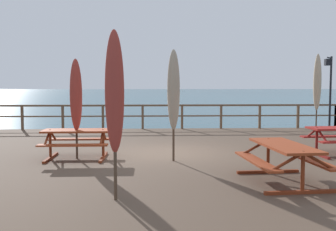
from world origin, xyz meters
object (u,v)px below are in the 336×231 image
object	(u,v)px
patio_umbrella_short_mid	(76,95)
patio_umbrella_tall_mid_right	(174,90)
picnic_table_front_left	(284,154)
patio_umbrella_short_back	(317,83)
picnic_table_mid_left	(77,138)
patio_umbrella_tall_back_left	(115,93)
lamp_post_hooked	(329,81)

from	to	relation	value
patio_umbrella_short_mid	patio_umbrella_tall_mid_right	world-z (taller)	patio_umbrella_tall_mid_right
picnic_table_front_left	patio_umbrella_short_back	xyz separation A→B (m)	(4.22, 8.21, 1.49)
picnic_table_mid_left	patio_umbrella_tall_mid_right	xyz separation A→B (m)	(2.54, -0.45, 1.25)
patio_umbrella_short_back	patio_umbrella_tall_back_left	bearing A→B (deg)	-128.88
picnic_table_mid_left	patio_umbrella_tall_back_left	xyz separation A→B (m)	(1.35, -3.83, 1.26)
picnic_table_mid_left	patio_umbrella_tall_mid_right	size ratio (longest dim) A/B	0.62
patio_umbrella_tall_back_left	lamp_post_hooked	xyz separation A→B (m)	(8.38, 10.15, 0.30)
picnic_table_mid_left	patio_umbrella_tall_back_left	bearing A→B (deg)	-70.62
picnic_table_front_left	patio_umbrella_short_mid	bearing A→B (deg)	148.65
lamp_post_hooked	patio_umbrella_tall_mid_right	bearing A→B (deg)	-136.77
patio_umbrella_short_back	patio_umbrella_tall_back_left	xyz separation A→B (m)	(-7.46, -9.26, -0.24)
patio_umbrella_tall_back_left	lamp_post_hooked	size ratio (longest dim) A/B	0.89
picnic_table_front_left	patio_umbrella_tall_mid_right	xyz separation A→B (m)	(-2.05, 2.34, 1.24)
picnic_table_mid_left	patio_umbrella_short_back	world-z (taller)	patio_umbrella_short_back
patio_umbrella_tall_mid_right	lamp_post_hooked	xyz separation A→B (m)	(7.19, 6.76, 0.31)
patio_umbrella_tall_mid_right	patio_umbrella_short_mid	bearing A→B (deg)	169.79
patio_umbrella_short_mid	lamp_post_hooked	bearing A→B (deg)	32.95
patio_umbrella_tall_mid_right	lamp_post_hooked	distance (m)	9.88
patio_umbrella_short_mid	patio_umbrella_tall_mid_right	bearing A→B (deg)	-10.21
patio_umbrella_tall_back_left	patio_umbrella_short_mid	bearing A→B (deg)	109.34
patio_umbrella_tall_mid_right	lamp_post_hooked	world-z (taller)	lamp_post_hooked
picnic_table_mid_left	lamp_post_hooked	xyz separation A→B (m)	(9.73, 6.32, 1.56)
patio_umbrella_short_mid	picnic_table_mid_left	bearing A→B (deg)	-86.76
picnic_table_mid_left	patio_umbrella_short_mid	distance (m)	1.12
picnic_table_mid_left	patio_umbrella_tall_mid_right	distance (m)	2.86
patio_umbrella_tall_mid_right	picnic_table_front_left	bearing A→B (deg)	-48.73
picnic_table_front_left	patio_umbrella_tall_back_left	bearing A→B (deg)	-162.12
patio_umbrella_tall_back_left	picnic_table_mid_left	bearing A→B (deg)	109.38
patio_umbrella_tall_back_left	picnic_table_front_left	bearing A→B (deg)	17.88
patio_umbrella_short_back	lamp_post_hooked	xyz separation A→B (m)	(0.92, 0.89, 0.06)
patio_umbrella_tall_back_left	patio_umbrella_short_mid	xyz separation A→B (m)	(-1.35, 3.84, -0.14)
picnic_table_front_left	patio_umbrella_short_back	distance (m)	9.35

